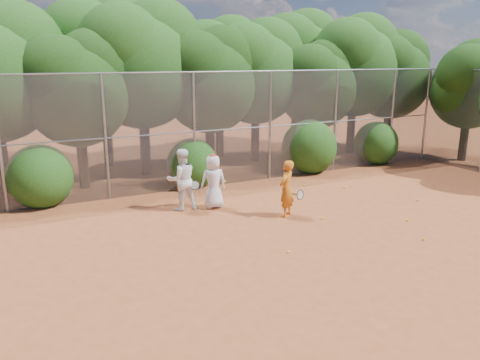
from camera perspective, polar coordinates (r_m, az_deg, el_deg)
ground at (r=12.05m, az=9.70°, el=-7.23°), size 80.00×80.00×0.00m
fence_back at (r=16.52m, az=-2.71°, el=6.30°), size 20.05×0.09×4.03m
tree_2 at (r=16.96m, az=-19.18°, el=10.94°), size 3.99×3.47×5.47m
tree_3 at (r=18.43m, az=-11.87°, el=14.19°), size 4.89×4.26×6.70m
tree_4 at (r=18.68m, az=-3.70°, el=12.50°), size 4.19×3.64×5.73m
tree_5 at (r=20.48m, az=2.03°, el=13.52°), size 4.51×3.92×6.17m
tree_6 at (r=20.98m, az=9.48°, el=11.78°), size 3.86×3.36×5.29m
tree_7 at (r=22.98m, az=13.89°, el=13.82°), size 4.77×4.14×6.53m
tree_8 at (r=24.10m, az=18.01°, el=12.45°), size 4.25×3.70×5.82m
tree_10 at (r=20.35m, az=-16.37°, el=14.59°), size 5.15×4.48×7.06m
tree_11 at (r=21.47m, az=-2.49°, el=13.88°), size 4.64×4.03×6.35m
tree_12 at (r=24.18m, az=7.01°, el=14.69°), size 5.02×4.37×6.88m
tree_13 at (r=22.95m, az=26.32°, el=10.72°), size 3.86×3.36×5.29m
bush_0 at (r=15.65m, az=-23.23°, el=0.72°), size 2.00×2.00×2.00m
bush_1 at (r=16.67m, az=-5.86°, el=2.29°), size 1.80×1.80×1.80m
bush_2 at (r=18.94m, az=8.44°, el=4.31°), size 2.20×2.20×2.20m
bush_3 at (r=21.15m, az=16.26°, el=4.54°), size 1.90×1.90×1.90m
player_yellow at (r=13.43m, az=5.67°, el=-1.07°), size 0.86×0.67×1.65m
player_teen at (r=14.15m, az=-3.28°, el=-0.17°), size 0.84×0.58×1.68m
player_white at (r=14.05m, az=-7.12°, el=0.04°), size 0.94×0.80×1.86m
ball_0 at (r=13.52m, az=9.97°, el=-4.62°), size 0.07×0.07×0.07m
ball_1 at (r=16.82m, az=12.59°, el=-0.92°), size 0.07×0.07×0.07m
ball_2 at (r=12.70m, az=21.48°, el=-6.75°), size 0.07×0.07×0.07m
ball_3 at (r=16.06m, az=20.86°, el=-2.29°), size 0.07×0.07×0.07m
ball_4 at (r=11.17m, az=5.90°, el=-8.69°), size 0.07×0.07×0.07m
ball_5 at (r=16.94m, az=7.79°, el=-0.59°), size 0.07×0.07×0.07m
ball_6 at (r=13.98m, az=19.71°, el=-4.64°), size 0.07×0.07×0.07m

